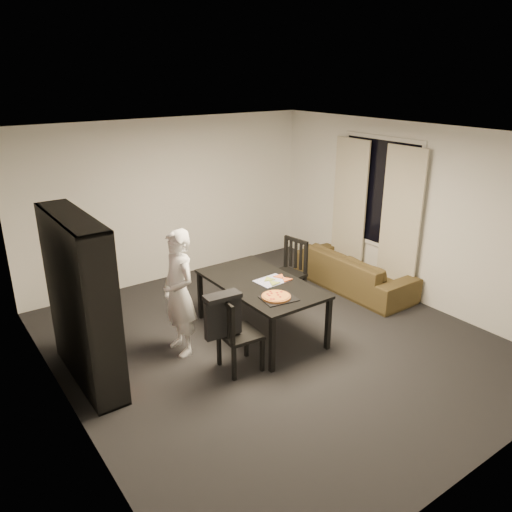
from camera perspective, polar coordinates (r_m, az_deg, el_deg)
room at (r=5.94m, az=2.19°, el=1.10°), size 5.01×5.51×2.61m
window_pane at (r=7.97m, az=13.88°, el=7.05°), size 0.02×1.40×1.60m
window_frame at (r=7.97m, az=13.85°, el=7.05°), size 0.03×1.52×1.72m
curtain_left at (r=7.68m, az=16.15°, el=3.63°), size 0.03×0.70×2.25m
curtain_right at (r=8.33m, az=10.60°, el=5.39°), size 0.03×0.70×2.25m
bookshelf at (r=5.68m, az=-19.33°, el=-4.87°), size 0.35×1.50×1.90m
dining_table at (r=6.42m, az=0.52°, el=-3.52°), size 0.96×1.74×0.72m
chair_left at (r=5.69m, az=-2.62°, el=-8.40°), size 0.46×0.46×0.92m
chair_right at (r=7.32m, az=3.95°, el=-1.31°), size 0.52×0.52×0.98m
draped_jacket at (r=5.53m, az=-3.81°, el=-6.58°), size 0.43×0.21×0.51m
person at (r=6.02m, az=-8.79°, el=-4.19°), size 0.38×0.57×1.56m
baking_tray at (r=5.94m, az=2.61°, el=-4.87°), size 0.44×0.38×0.01m
pepperoni_pizza at (r=5.94m, az=2.32°, el=-4.65°), size 0.35×0.35×0.03m
kitchen_towel at (r=6.43m, az=1.80°, el=-2.84°), size 0.42×0.33×0.01m
pizza_slices at (r=6.44m, az=2.41°, el=-2.71°), size 0.41×0.36×0.01m
sofa at (r=8.04m, az=11.11°, el=-1.66°), size 0.79×2.02×0.59m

